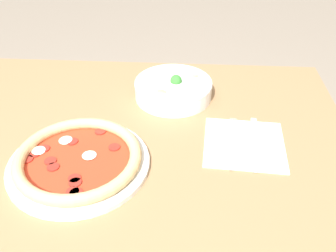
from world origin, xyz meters
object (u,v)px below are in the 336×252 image
object	(u,v)px
pizza	(78,160)
bowl	(173,88)
knife	(254,145)
fork	(232,143)

from	to	relation	value
pizza	bowl	bearing A→B (deg)	57.33
pizza	bowl	xyz separation A→B (m)	(0.19, 0.30, 0.01)
knife	fork	bearing A→B (deg)	88.26
fork	knife	xyz separation A→B (m)	(0.05, -0.01, -0.00)
fork	knife	distance (m)	0.05
knife	pizza	bearing A→B (deg)	108.65
bowl	knife	distance (m)	0.29
bowl	pizza	bearing A→B (deg)	-122.67
pizza	knife	distance (m)	0.40
knife	bowl	bearing A→B (deg)	49.34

